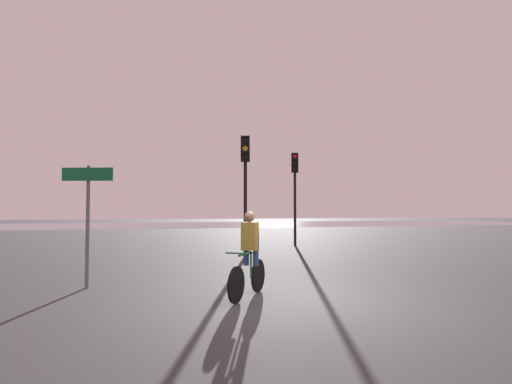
{
  "coord_description": "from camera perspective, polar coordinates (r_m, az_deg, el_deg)",
  "views": [
    {
      "loc": [
        -2.36,
        -7.09,
        1.67
      ],
      "look_at": [
        0.5,
        5.0,
        2.2
      ],
      "focal_mm": 28.0,
      "sensor_mm": 36.0,
      "label": 1
    }
  ],
  "objects": [
    {
      "name": "traffic_light_far_right",
      "position": [
        18.37,
        5.58,
        1.59
      ],
      "size": [
        0.38,
        0.4,
        4.24
      ],
      "rotation": [
        0.0,
        0.0,
        2.84
      ],
      "color": "black",
      "rests_on": "ground"
    },
    {
      "name": "ground_plane",
      "position": [
        7.66,
        5.14,
        -15.03
      ],
      "size": [
        120.0,
        120.0,
        0.0
      ],
      "primitive_type": "plane",
      "color": "#333338"
    },
    {
      "name": "direction_sign_post",
      "position": [
        9.21,
        -22.92,
        -2.09
      ],
      "size": [
        1.07,
        0.33,
        2.6
      ],
      "rotation": [
        0.0,
        0.0,
        2.87
      ],
      "color": "slate",
      "rests_on": "ground"
    },
    {
      "name": "water_strip",
      "position": [
        42.71,
        -10.15,
        -4.63
      ],
      "size": [
        80.0,
        16.0,
        0.01
      ],
      "primitive_type": "cube",
      "color": "slate",
      "rests_on": "ground"
    },
    {
      "name": "traffic_light_center",
      "position": [
        13.99,
        -1.53,
        2.81
      ],
      "size": [
        0.37,
        0.39,
        4.23
      ],
      "rotation": [
        0.0,
        0.0,
        2.9
      ],
      "color": "black",
      "rests_on": "ground"
    },
    {
      "name": "cyclist",
      "position": [
        7.7,
        -0.98,
        -8.79
      ],
      "size": [
        1.02,
        1.42,
        1.62
      ],
      "rotation": [
        0.0,
        0.0,
        2.53
      ],
      "color": "black",
      "rests_on": "ground"
    }
  ]
}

